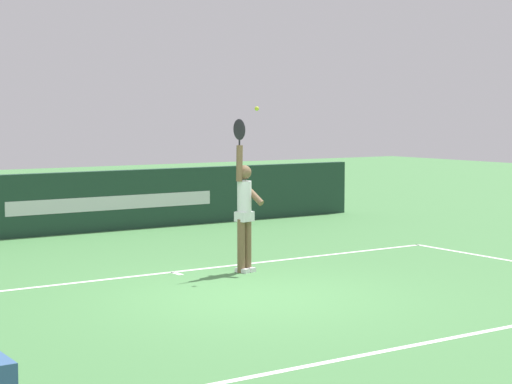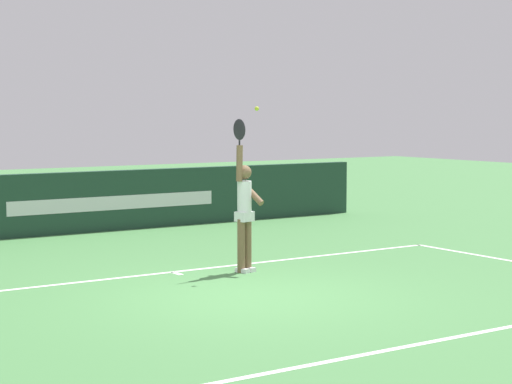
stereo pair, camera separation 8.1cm
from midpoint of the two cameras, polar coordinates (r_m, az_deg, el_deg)
ground_plane at (r=12.82m, az=-0.50°, el=-6.58°), size 60.00×60.00×0.00m
court_lines at (r=12.45m, az=0.66°, el=-6.92°), size 11.01×5.68×0.00m
back_wall at (r=19.56m, az=-12.99°, el=-0.75°), size 15.87×0.23×1.32m
tennis_player at (r=14.58m, az=-0.90°, el=-1.05°), size 0.51×0.49×2.50m
tennis_ball at (r=14.27m, az=-0.11°, el=5.28°), size 0.07×0.07×0.07m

